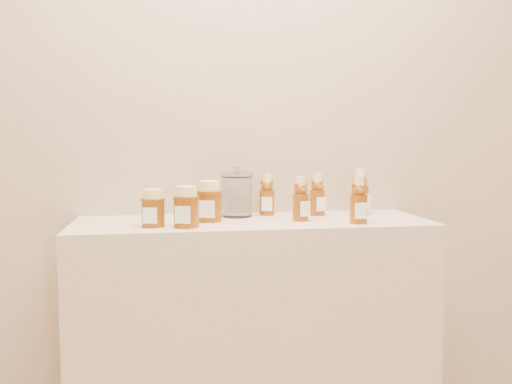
{
  "coord_description": "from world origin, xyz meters",
  "views": [
    {
      "loc": [
        -0.28,
        -0.25,
        1.17
      ],
      "look_at": [
        0.01,
        1.52,
        1.0
      ],
      "focal_mm": 38.0,
      "sensor_mm": 36.0,
      "label": 1
    }
  ],
  "objects": [
    {
      "name": "bear_bottle_front_left",
      "position": [
        0.16,
        1.52,
        0.99
      ],
      "size": [
        0.07,
        0.07,
        0.17
      ],
      "primitive_type": null,
      "rotation": [
        0.0,
        0.0,
        0.35
      ],
      "color": "#6A2E08",
      "rests_on": "display_table"
    },
    {
      "name": "honey_jar_back",
      "position": [
        -0.15,
        1.56,
        0.97
      ],
      "size": [
        0.11,
        0.11,
        0.14
      ],
      "primitive_type": null,
      "rotation": [
        0.0,
        0.0,
        -0.26
      ],
      "color": "#6A2E08",
      "rests_on": "display_table"
    },
    {
      "name": "honey_jar_left",
      "position": [
        -0.33,
        1.47,
        0.96
      ],
      "size": [
        0.09,
        0.09,
        0.12
      ],
      "primitive_type": null,
      "rotation": [
        0.0,
        0.0,
        -0.25
      ],
      "color": "#6A2E08",
      "rests_on": "display_table"
    },
    {
      "name": "bear_bottle_back_mid",
      "position": [
        0.25,
        1.64,
        0.99
      ],
      "size": [
        0.07,
        0.07,
        0.17
      ],
      "primitive_type": null,
      "rotation": [
        0.0,
        0.0,
        0.27
      ],
      "color": "#6A2E08",
      "rests_on": "display_table"
    },
    {
      "name": "honey_jar_front",
      "position": [
        -0.23,
        1.45,
        0.96
      ],
      "size": [
        0.1,
        0.1,
        0.13
      ],
      "primitive_type": null,
      "rotation": [
        0.0,
        0.0,
        -0.32
      ],
      "color": "#6A2E08",
      "rests_on": "display_table"
    },
    {
      "name": "wall_back",
      "position": [
        0.0,
        1.75,
        1.35
      ],
      "size": [
        3.5,
        0.02,
        2.7
      ],
      "primitive_type": "cube",
      "color": "tan",
      "rests_on": "ground"
    },
    {
      "name": "bear_bottle_back_left",
      "position": [
        0.07,
        1.68,
        0.98
      ],
      "size": [
        0.07,
        0.07,
        0.17
      ],
      "primitive_type": null,
      "rotation": [
        0.0,
        0.0,
        -0.19
      ],
      "color": "#6A2E08",
      "rests_on": "display_table"
    },
    {
      "name": "display_table",
      "position": [
        0.0,
        1.55,
        0.45
      ],
      "size": [
        1.2,
        0.4,
        0.9
      ],
      "primitive_type": "cube",
      "color": "#C3AA8E",
      "rests_on": "ground"
    },
    {
      "name": "bear_bottle_front_right",
      "position": [
        0.33,
        1.44,
        0.99
      ],
      "size": [
        0.06,
        0.06,
        0.18
      ],
      "primitive_type": null,
      "rotation": [
        0.0,
        0.0,
        -0.09
      ],
      "color": "#6A2E08",
      "rests_on": "display_table"
    },
    {
      "name": "bear_bottle_back_right",
      "position": [
        0.42,
        1.65,
        1.0
      ],
      "size": [
        0.08,
        0.08,
        0.19
      ],
      "primitive_type": null,
      "rotation": [
        0.0,
        0.0,
        0.32
      ],
      "color": "#6A2E08",
      "rests_on": "display_table"
    },
    {
      "name": "glass_canister",
      "position": [
        -0.04,
        1.65,
        0.99
      ],
      "size": [
        0.12,
        0.12,
        0.17
      ],
      "primitive_type": null,
      "rotation": [
        0.0,
        0.0,
        -0.08
      ],
      "color": "white",
      "rests_on": "display_table"
    }
  ]
}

